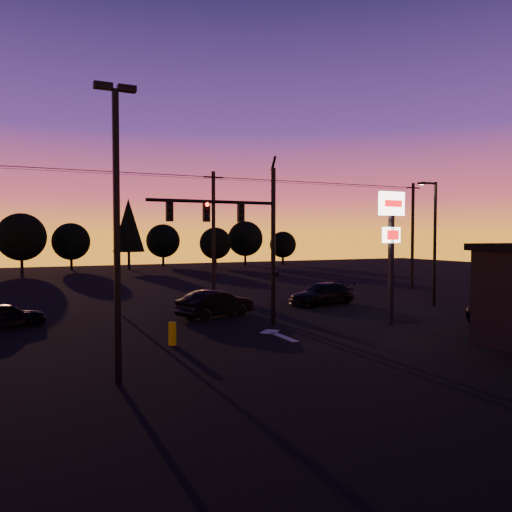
# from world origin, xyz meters

# --- Properties ---
(ground) EXTENTS (120.00, 120.00, 0.00)m
(ground) POSITION_xyz_m (0.00, 0.00, 0.00)
(ground) COLOR black
(ground) RESTS_ON ground
(lane_arrow) EXTENTS (1.20, 3.10, 0.01)m
(lane_arrow) POSITION_xyz_m (0.50, 1.67, 0.01)
(lane_arrow) COLOR beige
(lane_arrow) RESTS_ON ground
(traffic_signal_mast) EXTENTS (6.79, 0.52, 8.58)m
(traffic_signal_mast) POSITION_xyz_m (-0.10, 3.99, 4.94)
(traffic_signal_mast) COLOR black
(traffic_signal_mast) RESTS_ON ground
(secondary_signal) EXTENTS (0.30, 0.31, 4.35)m
(secondary_signal) POSITION_xyz_m (-5.00, 11.49, 2.86)
(secondary_signal) COLOR black
(secondary_signal) RESTS_ON ground
(parking_lot_light) EXTENTS (1.25, 0.30, 9.14)m
(parking_lot_light) POSITION_xyz_m (-7.50, -3.00, 5.27)
(parking_lot_light) COLOR black
(parking_lot_light) RESTS_ON ground
(pylon_sign) EXTENTS (1.50, 0.28, 6.80)m
(pylon_sign) POSITION_xyz_m (7.00, 1.50, 4.91)
(pylon_sign) COLOR black
(pylon_sign) RESTS_ON ground
(streetlight) EXTENTS (1.55, 0.35, 8.00)m
(streetlight) POSITION_xyz_m (13.91, 5.50, 4.42)
(streetlight) COLOR black
(streetlight) RESTS_ON ground
(utility_pole_1) EXTENTS (1.40, 0.26, 9.00)m
(utility_pole_1) POSITION_xyz_m (2.00, 14.00, 4.59)
(utility_pole_1) COLOR black
(utility_pole_1) RESTS_ON ground
(utility_pole_2) EXTENTS (1.40, 0.26, 9.00)m
(utility_pole_2) POSITION_xyz_m (20.00, 14.00, 4.59)
(utility_pole_2) COLOR black
(utility_pole_2) RESTS_ON ground
(power_wires) EXTENTS (36.00, 1.22, 0.07)m
(power_wires) POSITION_xyz_m (2.00, 14.00, 8.57)
(power_wires) COLOR black
(power_wires) RESTS_ON ground
(bollard) EXTENTS (0.32, 0.32, 0.97)m
(bollard) POSITION_xyz_m (-4.49, 1.57, 0.48)
(bollard) COLOR #C4C200
(bollard) RESTS_ON ground
(tree_2) EXTENTS (5.77, 5.78, 7.26)m
(tree_2) POSITION_xyz_m (-10.00, 48.00, 4.37)
(tree_2) COLOR black
(tree_2) RESTS_ON ground
(tree_3) EXTENTS (4.95, 4.95, 6.22)m
(tree_3) POSITION_xyz_m (-4.00, 52.00, 3.75)
(tree_3) COLOR black
(tree_3) RESTS_ON ground
(tree_4) EXTENTS (4.18, 4.18, 9.50)m
(tree_4) POSITION_xyz_m (3.00, 49.00, 5.93)
(tree_4) COLOR black
(tree_4) RESTS_ON ground
(tree_5) EXTENTS (4.95, 4.95, 6.22)m
(tree_5) POSITION_xyz_m (9.00, 54.00, 3.75)
(tree_5) COLOR black
(tree_5) RESTS_ON ground
(tree_6) EXTENTS (4.54, 4.54, 5.71)m
(tree_6) POSITION_xyz_m (15.00, 48.00, 3.43)
(tree_6) COLOR black
(tree_6) RESTS_ON ground
(tree_7) EXTENTS (5.36, 5.36, 6.74)m
(tree_7) POSITION_xyz_m (21.00, 51.00, 4.06)
(tree_7) COLOR black
(tree_7) RESTS_ON ground
(tree_8) EXTENTS (4.12, 4.12, 5.19)m
(tree_8) POSITION_xyz_m (27.00, 50.00, 3.12)
(tree_8) COLOR black
(tree_8) RESTS_ON ground
(car_left) EXTENTS (3.98, 2.47, 1.26)m
(car_left) POSITION_xyz_m (-10.91, 8.82, 0.63)
(car_left) COLOR black
(car_left) RESTS_ON ground
(car_mid) EXTENTS (4.86, 3.12, 1.51)m
(car_mid) POSITION_xyz_m (-0.28, 7.59, 0.76)
(car_mid) COLOR black
(car_mid) RESTS_ON ground
(car_right) EXTENTS (5.18, 2.91, 1.42)m
(car_right) POSITION_xyz_m (7.86, 9.24, 0.71)
(car_right) COLOR black
(car_right) RESTS_ON ground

